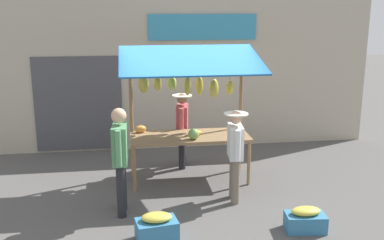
{
  "coord_description": "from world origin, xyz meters",
  "views": [
    {
      "loc": [
        1.12,
        8.15,
        3.27
      ],
      "look_at": [
        0.0,
        0.3,
        1.25
      ],
      "focal_mm": 43.19,
      "sensor_mm": 36.0,
      "label": 1
    }
  ],
  "objects_px": {
    "shopper_with_shopping_bag": "(120,153)",
    "shopper_in_grey_tee": "(235,149)",
    "market_stall": "(188,99)",
    "vendor_with_sunhat": "(182,125)",
    "produce_crate_near": "(157,228)",
    "produce_crate_side": "(305,220)"
  },
  "relations": [
    {
      "from": "shopper_with_shopping_bag",
      "to": "shopper_in_grey_tee",
      "type": "relative_size",
      "value": 1.11
    },
    {
      "from": "market_stall",
      "to": "shopper_with_shopping_bag",
      "type": "distance_m",
      "value": 1.88
    },
    {
      "from": "vendor_with_sunhat",
      "to": "produce_crate_near",
      "type": "bearing_deg",
      "value": -3.34
    },
    {
      "from": "market_stall",
      "to": "vendor_with_sunhat",
      "type": "height_order",
      "value": "market_stall"
    },
    {
      "from": "vendor_with_sunhat",
      "to": "produce_crate_near",
      "type": "xyz_separation_m",
      "value": [
        0.73,
        2.96,
        -0.7
      ]
    },
    {
      "from": "shopper_in_grey_tee",
      "to": "produce_crate_near",
      "type": "height_order",
      "value": "shopper_in_grey_tee"
    },
    {
      "from": "shopper_with_shopping_bag",
      "to": "produce_crate_near",
      "type": "distance_m",
      "value": 1.35
    },
    {
      "from": "produce_crate_side",
      "to": "shopper_with_shopping_bag",
      "type": "bearing_deg",
      "value": -20.07
    },
    {
      "from": "produce_crate_near",
      "to": "shopper_in_grey_tee",
      "type": "bearing_deg",
      "value": -139.88
    },
    {
      "from": "vendor_with_sunhat",
      "to": "produce_crate_side",
      "type": "xyz_separation_m",
      "value": [
        -1.46,
        2.99,
        -0.72
      ]
    },
    {
      "from": "market_stall",
      "to": "shopper_in_grey_tee",
      "type": "height_order",
      "value": "market_stall"
    },
    {
      "from": "shopper_with_shopping_bag",
      "to": "produce_crate_near",
      "type": "bearing_deg",
      "value": -149.59
    },
    {
      "from": "produce_crate_near",
      "to": "produce_crate_side",
      "type": "distance_m",
      "value": 2.19
    },
    {
      "from": "produce_crate_side",
      "to": "market_stall",
      "type": "bearing_deg",
      "value": -57.93
    },
    {
      "from": "produce_crate_near",
      "to": "produce_crate_side",
      "type": "xyz_separation_m",
      "value": [
        -2.19,
        0.03,
        -0.02
      ]
    },
    {
      "from": "market_stall",
      "to": "vendor_with_sunhat",
      "type": "relative_size",
      "value": 1.64
    },
    {
      "from": "vendor_with_sunhat",
      "to": "shopper_with_shopping_bag",
      "type": "height_order",
      "value": "shopper_with_shopping_bag"
    },
    {
      "from": "market_stall",
      "to": "vendor_with_sunhat",
      "type": "xyz_separation_m",
      "value": [
        0.03,
        -0.7,
        -0.66
      ]
    },
    {
      "from": "produce_crate_side",
      "to": "vendor_with_sunhat",
      "type": "bearing_deg",
      "value": -63.96
    },
    {
      "from": "market_stall",
      "to": "vendor_with_sunhat",
      "type": "distance_m",
      "value": 0.96
    },
    {
      "from": "vendor_with_sunhat",
      "to": "shopper_with_shopping_bag",
      "type": "distance_m",
      "value": 2.35
    },
    {
      "from": "vendor_with_sunhat",
      "to": "produce_crate_side",
      "type": "bearing_deg",
      "value": 36.52
    }
  ]
}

